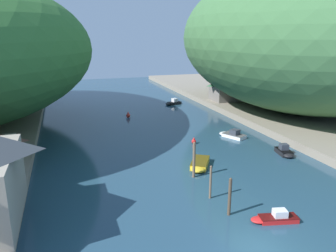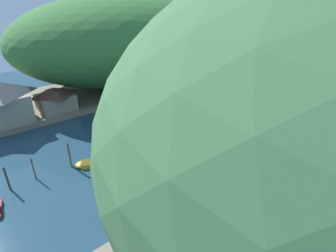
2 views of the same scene
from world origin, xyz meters
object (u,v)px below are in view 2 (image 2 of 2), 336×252
at_px(boat_mid_channel, 139,207).
at_px(channel_buoy_near, 147,152).
at_px(boat_yellow_tender, 272,119).
at_px(person_on_quay, 25,117).
at_px(boathouse_shed, 55,98).
at_px(channel_buoy_far, 199,112).
at_px(boat_red_skiff, 181,168).
at_px(right_bank_cottage, 327,130).
at_px(boat_navy_launch, 91,164).

relative_size(boat_mid_channel, channel_buoy_near, 3.57).
relative_size(boat_yellow_tender, person_on_quay, 2.19).
relative_size(boathouse_shed, channel_buoy_far, 6.62).
xyz_separation_m(channel_buoy_far, person_on_quay, (-16.03, -28.28, 1.59)).
bearing_deg(boat_red_skiff, boat_yellow_tender, 64.48).
bearing_deg(boat_red_skiff, person_on_quay, 176.85).
height_order(channel_buoy_near, person_on_quay, person_on_quay).
relative_size(right_bank_cottage, boat_red_skiff, 1.69).
height_order(channel_buoy_near, channel_buoy_far, channel_buoy_far).
relative_size(boat_yellow_tender, channel_buoy_near, 4.05).
height_order(boat_navy_launch, channel_buoy_near, channel_buoy_near).
height_order(boathouse_shed, channel_buoy_near, boathouse_shed).
bearing_deg(boat_navy_launch, channel_buoy_near, -76.38).
relative_size(channel_buoy_near, channel_buoy_far, 0.85).
height_order(boathouse_shed, person_on_quay, boathouse_shed).
height_order(boat_navy_launch, boat_yellow_tender, boat_yellow_tender).
bearing_deg(channel_buoy_near, right_bank_cottage, 52.46).
distance_m(boat_red_skiff, channel_buoy_near, 6.42).
bearing_deg(boathouse_shed, boat_navy_launch, -8.01).
bearing_deg(boathouse_shed, right_bank_cottage, 32.56).
xyz_separation_m(boat_navy_launch, boat_red_skiff, (8.88, 8.98, 0.03)).
bearing_deg(boat_navy_launch, boat_mid_channel, -146.11).
xyz_separation_m(boat_navy_launch, channel_buoy_far, (-3.02, 24.81, 0.09)).
bearing_deg(boat_yellow_tender, channel_buoy_far, 111.32).
relative_size(boathouse_shed, person_on_quay, 4.23).
bearing_deg(channel_buoy_near, boat_red_skiff, 10.07).
xyz_separation_m(boat_navy_launch, boat_yellow_tender, (8.18, 33.20, 0.05)).
distance_m(boat_navy_launch, person_on_quay, 19.44).
xyz_separation_m(boathouse_shed, boat_navy_launch, (21.92, -3.09, -3.00)).
bearing_deg(boat_yellow_tender, person_on_quay, 127.89).
bearing_deg(channel_buoy_near, boat_mid_channel, -39.86).
xyz_separation_m(right_bank_cottage, boat_navy_launch, (-18.94, -29.18, -3.24)).
bearing_deg(boathouse_shed, channel_buoy_far, 48.98).
relative_size(channel_buoy_far, person_on_quay, 0.64).
bearing_deg(person_on_quay, right_bank_cottage, -56.36).
height_order(boat_mid_channel, channel_buoy_far, boat_mid_channel).
xyz_separation_m(right_bank_cottage, channel_buoy_far, (-21.97, -4.37, -3.15)).
bearing_deg(boat_navy_launch, person_on_quay, 41.95).
bearing_deg(boat_navy_launch, right_bank_cottage, -91.35).
xyz_separation_m(boathouse_shed, boat_mid_channel, (33.36, -2.64, -2.93)).
height_order(right_bank_cottage, boat_navy_launch, right_bank_cottage).
bearing_deg(channel_buoy_far, boat_mid_channel, -59.31).
relative_size(right_bank_cottage, boat_navy_launch, 1.57).
height_order(boathouse_shed, boat_yellow_tender, boathouse_shed).
distance_m(boathouse_shed, boat_navy_launch, 22.34).
bearing_deg(boat_mid_channel, boat_navy_launch, 13.63).
distance_m(boat_yellow_tender, channel_buoy_near, 25.96).
distance_m(boat_mid_channel, person_on_quay, 30.78).
bearing_deg(boat_mid_channel, person_on_quay, 18.70).
bearing_deg(boat_red_skiff, channel_buoy_far, 99.78).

